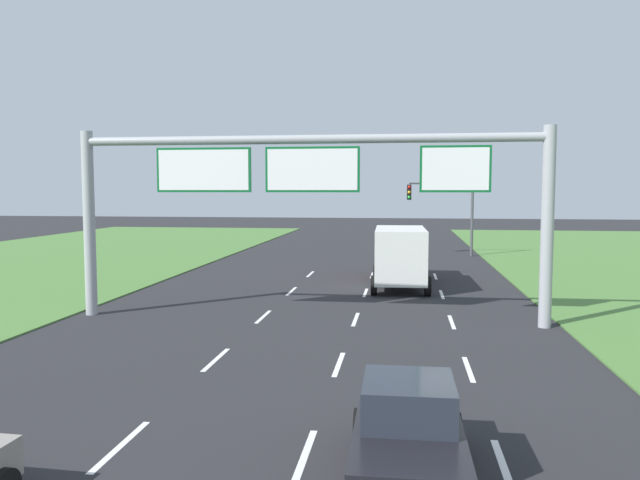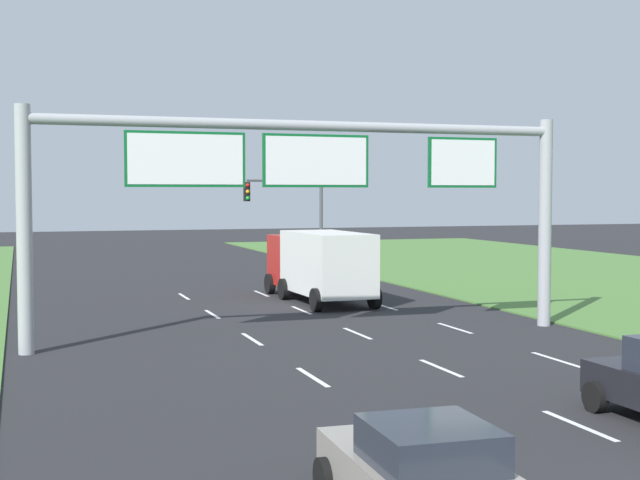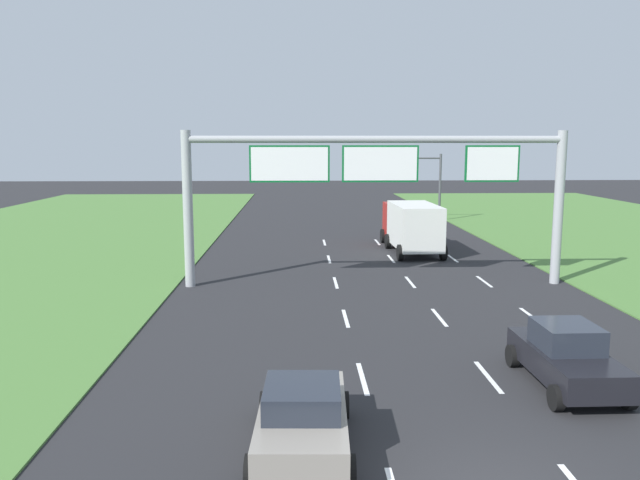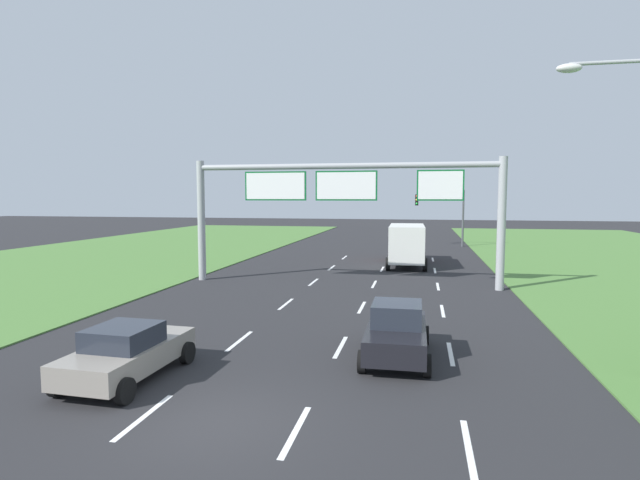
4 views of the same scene
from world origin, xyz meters
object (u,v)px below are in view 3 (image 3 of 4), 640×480
object	(u,v)px
car_near_red	(303,416)
box_truck	(411,225)
traffic_light_mast	(417,175)
sign_gantry	(376,176)
car_lead_silver	(566,356)

from	to	relation	value
car_near_red	box_truck	xyz separation A→B (m)	(6.75, 24.46, 0.87)
box_truck	car_near_red	bearing A→B (deg)	-106.81
box_truck	traffic_light_mast	size ratio (longest dim) A/B	1.35
sign_gantry	traffic_light_mast	size ratio (longest dim) A/B	3.08
car_near_red	car_lead_silver	xyz separation A→B (m)	(7.03, 3.27, 0.07)
car_near_red	traffic_light_mast	xyz separation A→B (m)	(9.85, 39.04, 3.12)
car_near_red	sign_gantry	size ratio (longest dim) A/B	0.24
box_truck	sign_gantry	bearing A→B (deg)	-111.74
car_near_red	car_lead_silver	distance (m)	7.76
car_near_red	traffic_light_mast	world-z (taller)	traffic_light_mast
car_lead_silver	sign_gantry	world-z (taller)	sign_gantry
car_lead_silver	traffic_light_mast	xyz separation A→B (m)	(2.82, 35.76, 3.05)
car_near_red	traffic_light_mast	bearing A→B (deg)	78.07
car_lead_silver	traffic_light_mast	world-z (taller)	traffic_light_mast
car_near_red	car_lead_silver	world-z (taller)	car_lead_silver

